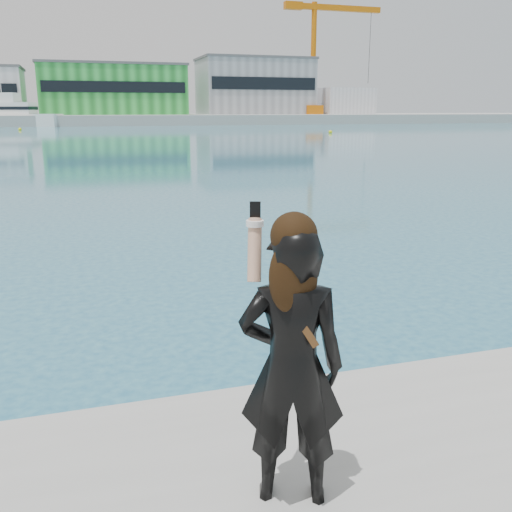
{
  "coord_description": "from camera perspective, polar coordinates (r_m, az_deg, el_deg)",
  "views": [
    {
      "loc": [
        -0.4,
        -3.31,
        3.11
      ],
      "look_at": [
        0.7,
        0.24,
        2.16
      ],
      "focal_mm": 40.0,
      "sensor_mm": 36.0,
      "label": 1
    }
  ],
  "objects": [
    {
      "name": "woman",
      "position": [
        3.36,
        3.58,
        -10.26
      ],
      "size": [
        0.72,
        0.59,
        1.8
      ],
      "rotation": [
        0.0,
        0.0,
        2.8
      ],
      "color": "black",
      "rests_on": "near_quay"
    },
    {
      "name": "buoy_near",
      "position": [
        78.72,
        7.45,
        12.08
      ],
      "size": [
        0.5,
        0.5,
        0.5
      ],
      "primitive_type": "sphere",
      "color": "#F4F30C",
      "rests_on": "ground"
    },
    {
      "name": "dock_crane",
      "position": [
        136.82,
        6.25,
        19.39
      ],
      "size": [
        23.0,
        4.0,
        24.0
      ],
      "color": "orange",
      "rests_on": "far_quay"
    },
    {
      "name": "flagpole_right",
      "position": [
        126.37,
        -7.26,
        15.91
      ],
      "size": [
        1.28,
        0.16,
        8.0
      ],
      "color": "silver",
      "rests_on": "far_quay"
    },
    {
      "name": "warehouse_green",
      "position": [
        131.62,
        -14.12,
        15.85
      ],
      "size": [
        30.6,
        16.36,
        10.5
      ],
      "color": "#21862E",
      "rests_on": "far_quay"
    },
    {
      "name": "motor_yacht",
      "position": [
        118.01,
        -23.3,
        12.9
      ],
      "size": [
        17.63,
        10.34,
        7.95
      ],
      "rotation": [
        0.0,
        0.0,
        -0.35
      ],
      "color": "white",
      "rests_on": "ground"
    },
    {
      "name": "warehouse_grey_right",
      "position": [
        137.46,
        -0.15,
        16.61
      ],
      "size": [
        25.5,
        15.35,
        12.5
      ],
      "color": "gray",
      "rests_on": "far_quay"
    },
    {
      "name": "buoy_far",
      "position": [
        96.04,
        -22.53,
        11.54
      ],
      "size": [
        0.5,
        0.5,
        0.5
      ],
      "primitive_type": "sphere",
      "color": "#F4F30C",
      "rests_on": "ground"
    },
    {
      "name": "ancillary_shed",
      "position": [
        143.59,
        8.82,
        15.05
      ],
      "size": [
        12.0,
        10.0,
        6.0
      ],
      "primitive_type": "cube",
      "color": "silver",
      "rests_on": "far_quay"
    },
    {
      "name": "far_quay",
      "position": [
        133.32,
        -17.53,
        12.91
      ],
      "size": [
        320.0,
        40.0,
        2.0
      ],
      "primitive_type": "cube",
      "color": "#9E9E99",
      "rests_on": "ground"
    }
  ]
}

